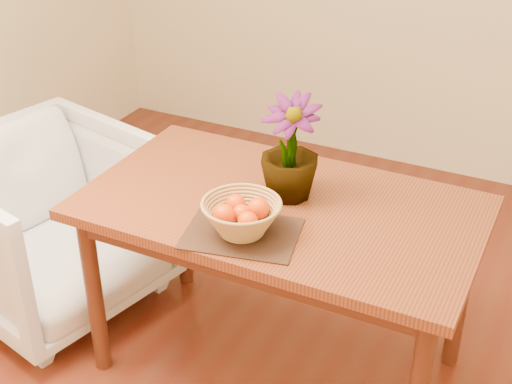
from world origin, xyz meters
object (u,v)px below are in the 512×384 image
at_px(wicker_basket, 242,219).
at_px(potted_plant, 290,148).
at_px(table, 280,224).
at_px(armchair, 50,217).

height_order(wicker_basket, potted_plant, potted_plant).
relative_size(table, wicker_basket, 5.31).
bearing_deg(wicker_basket, table, 82.85).
distance_m(wicker_basket, armchair, 1.12).
bearing_deg(wicker_basket, armchair, 168.95).
bearing_deg(wicker_basket, potted_plant, 83.47).
xyz_separation_m(table, armchair, (-1.06, -0.04, -0.24)).
distance_m(table, wicker_basket, 0.28).
bearing_deg(potted_plant, table, -98.77).
xyz_separation_m(potted_plant, armchair, (-1.07, -0.10, -0.52)).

